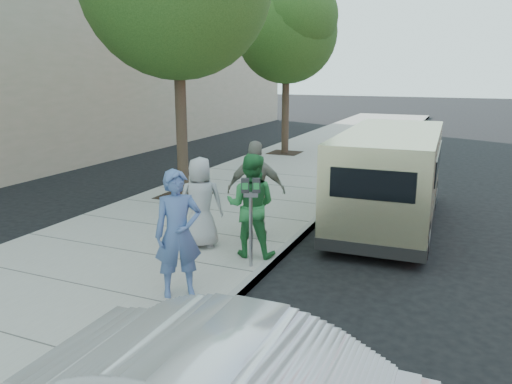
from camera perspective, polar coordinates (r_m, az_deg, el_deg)
ground at (r=10.05m, az=-4.12°, el=-5.60°), size 120.00×120.00×0.00m
sidewalk at (r=10.51m, az=-8.99°, el=-4.44°), size 5.00×60.00×0.15m
curb_face at (r=9.48m, az=3.66°, el=-6.32°), size 0.12×60.00×0.16m
tree_far at (r=19.63m, az=3.64°, el=18.26°), size 3.92×3.80×6.49m
parking_meter at (r=8.06m, az=-0.61°, el=-1.30°), size 0.32×0.22×1.49m
van at (r=11.19m, az=15.05°, el=1.81°), size 2.07×5.68×2.08m
person_officer at (r=7.16m, az=-8.90°, el=-4.74°), size 0.80×0.76×1.84m
person_green_shirt at (r=8.61m, az=-0.58°, el=-1.53°), size 0.99×0.83×1.81m
person_gray_shirt at (r=9.12m, az=-6.35°, el=-1.20°), size 0.97×0.85×1.67m
person_striped_polo at (r=9.48m, az=0.02°, el=0.18°), size 1.19×0.73×1.90m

